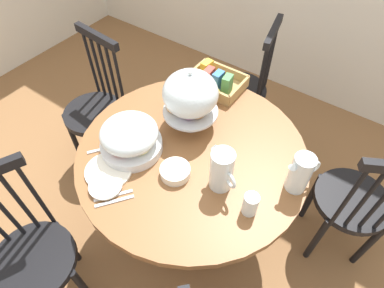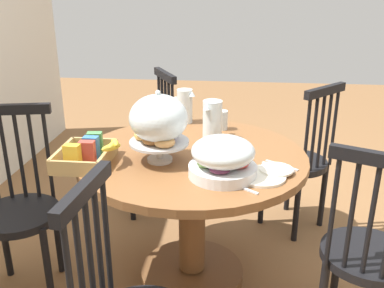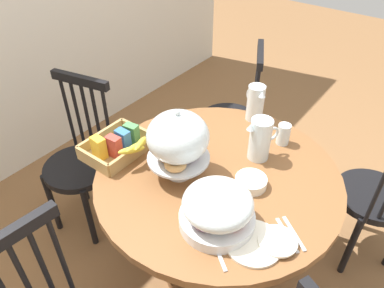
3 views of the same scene
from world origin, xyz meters
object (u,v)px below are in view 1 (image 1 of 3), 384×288
Objects in this scene: windsor_chair_by_cabinet at (242,91)px; cereal_bowl at (175,172)px; windsor_chair_facing_door at (97,111)px; windsor_chair_near_window at (353,204)px; china_plate_large at (109,170)px; china_plate_small at (106,185)px; drinking_glass at (250,204)px; dining_table at (192,177)px; orange_juice_pitcher at (222,171)px; fruit_platter_covered at (130,137)px; milk_pitcher at (300,174)px; pastry_stand_with_dome at (190,96)px; windsor_chair_far_side at (32,257)px; cereal_basket at (215,81)px.

cereal_bowl is (0.18, -1.01, 0.31)m from windsor_chair_by_cabinet.
windsor_chair_by_cabinet is at bearing 47.03° from windsor_chair_facing_door.
windsor_chair_near_window reaches higher than china_plate_large.
drinking_glass is at bearing 24.64° from china_plate_small.
dining_table is 0.87m from windsor_chair_near_window.
orange_juice_pitcher is 1.52× the size of cereal_bowl.
fruit_platter_covered is at bearing -147.01° from dining_table.
milk_pitcher is at bearing 64.49° from drinking_glass.
pastry_stand_with_dome is (0.75, 0.04, 0.48)m from windsor_chair_facing_door.
drinking_glass is at bearing 4.50° from cereal_bowl.
windsor_chair_far_side reaches higher than dining_table.
dining_table is 8.10× the size of cereal_bowl.
windsor_chair_by_cabinet is 3.09× the size of cereal_basket.
china_plate_small is at bearing -144.32° from milk_pitcher.
windsor_chair_far_side is 4.58× the size of orange_juice_pitcher.
cereal_basket is 1.44× the size of china_plate_large.
cereal_basket is 0.86m from china_plate_small.
windsor_chair_facing_door is 0.85m from cereal_basket.
dining_table is at bearing 64.37° from china_plate_small.
orange_juice_pitcher is at bearing 37.30° from china_plate_small.
dining_table is 3.30× the size of pastry_stand_with_dome.
orange_juice_pitcher reaches higher than cereal_bowl.
fruit_platter_covered is at bearing -151.79° from windsor_chair_near_window.
milk_pitcher is 0.85m from china_plate_small.
orange_juice_pitcher is 0.68m from cereal_basket.
cereal_bowl is at bearing 31.89° from china_plate_large.
windsor_chair_facing_door is at bearing 179.66° from milk_pitcher.
orange_juice_pitcher is (0.22, -0.09, 0.32)m from dining_table.
windsor_chair_facing_door is at bearing -170.15° from windsor_chair_near_window.
windsor_chair_near_window reaches higher than cereal_bowl.
windsor_chair_near_window is at bearing 28.21° from fruit_platter_covered.
dining_table is 3.59× the size of cereal_basket.
windsor_chair_by_cabinet is at bearing 85.37° from fruit_platter_covered.
windsor_chair_by_cabinet is at bearing 100.94° from dining_table.
fruit_platter_covered is at bearing 179.92° from cereal_bowl.
drinking_glass is at bearing -115.51° from milk_pitcher.
milk_pitcher is 1.34× the size of china_plate_small.
windsor_chair_far_side reaches higher than milk_pitcher.
windsor_chair_near_window is 3.09× the size of cereal_basket.
milk_pitcher is 0.55m from cereal_bowl.
windsor_chair_by_cabinet is 1.07m from milk_pitcher.
dining_table is 0.46m from pastry_stand_with_dome.
china_plate_large is at bearing -34.85° from windsor_chair_facing_door.
pastry_stand_with_dome is (-0.11, 0.14, 0.42)m from dining_table.
windsor_chair_far_side is at bearing -139.75° from drinking_glass.
windsor_chair_by_cabinet is at bearing 119.31° from drinking_glass.
windsor_chair_by_cabinet is 4.43× the size of china_plate_large.
windsor_chair_near_window is 3.25× the size of fruit_platter_covered.
china_plate_small is (-0.08, -0.54, -0.18)m from pastry_stand_with_dome.
orange_juice_pitcher is 0.67× the size of cereal_basket.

